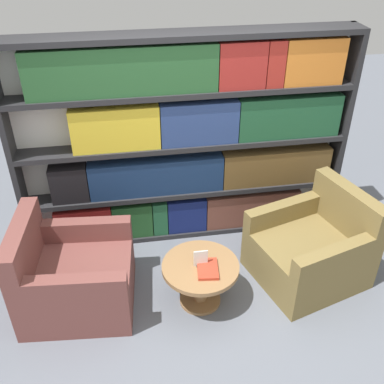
{
  "coord_description": "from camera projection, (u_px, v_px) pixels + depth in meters",
  "views": [
    {
      "loc": [
        -0.55,
        -2.55,
        3.03
      ],
      "look_at": [
        -0.02,
        0.68,
        0.88
      ],
      "focal_mm": 42.0,
      "sensor_mm": 36.0,
      "label": 1
    }
  ],
  "objects": [
    {
      "name": "ground_plane",
      "position": [
        207.0,
        320.0,
        3.84
      ],
      "size": [
        14.0,
        14.0,
        0.0
      ],
      "primitive_type": "plane",
      "color": "slate"
    },
    {
      "name": "bookshelf",
      "position": [
        189.0,
        143.0,
        4.33
      ],
      "size": [
        3.21,
        0.3,
        2.09
      ],
      "color": "silver",
      "rests_on": "ground_plane"
    },
    {
      "name": "armchair_left",
      "position": [
        73.0,
        277.0,
        3.86
      ],
      "size": [
        0.99,
        0.92,
        0.86
      ],
      "rotation": [
        0.0,
        0.0,
        1.48
      ],
      "color": "brown",
      "rests_on": "ground_plane"
    },
    {
      "name": "armchair_right",
      "position": [
        312.0,
        250.0,
        4.16
      ],
      "size": [
        1.13,
        1.07,
        0.86
      ],
      "rotation": [
        0.0,
        0.0,
        -1.28
      ],
      "color": "olive",
      "rests_on": "ground_plane"
    },
    {
      "name": "coffee_table",
      "position": [
        200.0,
        276.0,
        3.86
      ],
      "size": [
        0.66,
        0.66,
        0.43
      ],
      "color": "olive",
      "rests_on": "ground_plane"
    },
    {
      "name": "table_sign",
      "position": [
        201.0,
        259.0,
        3.76
      ],
      "size": [
        0.12,
        0.06,
        0.15
      ],
      "color": "black",
      "rests_on": "coffee_table"
    },
    {
      "name": "stray_book",
      "position": [
        208.0,
        269.0,
        3.74
      ],
      "size": [
        0.2,
        0.27,
        0.03
      ],
      "color": "#B73823",
      "rests_on": "coffee_table"
    }
  ]
}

